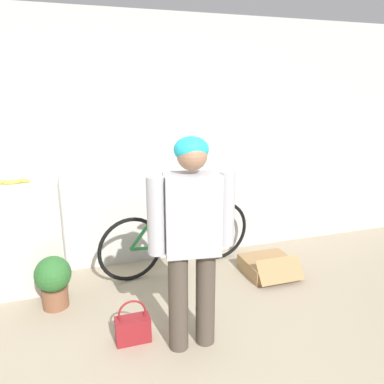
{
  "coord_description": "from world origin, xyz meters",
  "views": [
    {
      "loc": [
        -0.64,
        -1.41,
        1.87
      ],
      "look_at": [
        0.12,
        0.9,
        1.2
      ],
      "focal_mm": 35.0,
      "sensor_mm": 36.0,
      "label": 1
    }
  ],
  "objects_px": {
    "bicycle": "(179,237)",
    "cardboard_box": "(268,266)",
    "banana": "(11,182)",
    "potted_plant": "(53,279)",
    "handbag": "(133,328)",
    "person": "(192,230)"
  },
  "relations": [
    {
      "from": "person",
      "to": "cardboard_box",
      "type": "distance_m",
      "value": 1.62
    },
    {
      "from": "person",
      "to": "banana",
      "type": "xyz_separation_m",
      "value": [
        -1.29,
        1.29,
        0.14
      ]
    },
    {
      "from": "person",
      "to": "bicycle",
      "type": "height_order",
      "value": "person"
    },
    {
      "from": "bicycle",
      "to": "cardboard_box",
      "type": "xyz_separation_m",
      "value": [
        0.86,
        -0.4,
        -0.28
      ]
    },
    {
      "from": "banana",
      "to": "cardboard_box",
      "type": "bearing_deg",
      "value": -10.95
    },
    {
      "from": "banana",
      "to": "potted_plant",
      "type": "height_order",
      "value": "banana"
    },
    {
      "from": "banana",
      "to": "cardboard_box",
      "type": "height_order",
      "value": "banana"
    },
    {
      "from": "bicycle",
      "to": "potted_plant",
      "type": "distance_m",
      "value": 1.3
    },
    {
      "from": "banana",
      "to": "handbag",
      "type": "distance_m",
      "value": 1.7
    },
    {
      "from": "bicycle",
      "to": "handbag",
      "type": "relative_size",
      "value": 4.92
    },
    {
      "from": "banana",
      "to": "potted_plant",
      "type": "xyz_separation_m",
      "value": [
        0.3,
        -0.43,
        -0.8
      ]
    },
    {
      "from": "potted_plant",
      "to": "person",
      "type": "bearing_deg",
      "value": -40.68
    },
    {
      "from": "cardboard_box",
      "to": "potted_plant",
      "type": "relative_size",
      "value": 1.16
    },
    {
      "from": "banana",
      "to": "potted_plant",
      "type": "bearing_deg",
      "value": -55.6
    },
    {
      "from": "banana",
      "to": "handbag",
      "type": "xyz_separation_m",
      "value": [
        0.87,
        -1.11,
        -0.95
      ]
    },
    {
      "from": "banana",
      "to": "bicycle",
      "type": "bearing_deg",
      "value": -2.54
    },
    {
      "from": "handbag",
      "to": "cardboard_box",
      "type": "relative_size",
      "value": 0.63
    },
    {
      "from": "potted_plant",
      "to": "bicycle",
      "type": "bearing_deg",
      "value": 16.38
    },
    {
      "from": "bicycle",
      "to": "potted_plant",
      "type": "relative_size",
      "value": 3.61
    },
    {
      "from": "cardboard_box",
      "to": "potted_plant",
      "type": "distance_m",
      "value": 2.11
    },
    {
      "from": "bicycle",
      "to": "handbag",
      "type": "distance_m",
      "value": 1.26
    },
    {
      "from": "person",
      "to": "potted_plant",
      "type": "relative_size",
      "value": 3.32
    }
  ]
}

